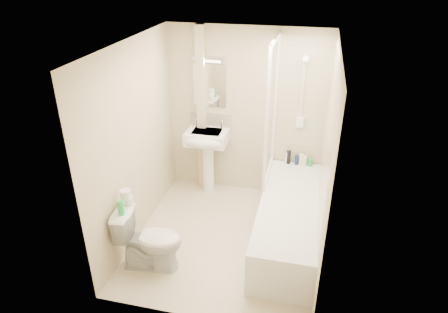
# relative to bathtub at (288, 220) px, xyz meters

# --- Properties ---
(floor) EXTENTS (2.50, 2.50, 0.00)m
(floor) POSITION_rel_bathtub_xyz_m (-0.75, -0.17, -0.29)
(floor) COLOR beige
(floor) RESTS_ON ground
(wall_back) EXTENTS (2.20, 0.02, 2.40)m
(wall_back) POSITION_rel_bathtub_xyz_m (-0.75, 1.08, 0.91)
(wall_back) COLOR beige
(wall_back) RESTS_ON ground
(wall_left) EXTENTS (0.02, 2.50, 2.40)m
(wall_left) POSITION_rel_bathtub_xyz_m (-1.85, -0.17, 0.91)
(wall_left) COLOR beige
(wall_left) RESTS_ON ground
(wall_right) EXTENTS (0.02, 2.50, 2.40)m
(wall_right) POSITION_rel_bathtub_xyz_m (0.35, -0.17, 0.91)
(wall_right) COLOR beige
(wall_right) RESTS_ON ground
(ceiling) EXTENTS (2.20, 2.50, 0.02)m
(ceiling) POSITION_rel_bathtub_xyz_m (-0.75, -0.17, 2.11)
(ceiling) COLOR white
(ceiling) RESTS_ON wall_back
(tile_back) EXTENTS (0.70, 0.01, 1.75)m
(tile_back) POSITION_rel_bathtub_xyz_m (0.00, 1.07, 1.14)
(tile_back) COLOR beige
(tile_back) RESTS_ON wall_back
(tile_right) EXTENTS (0.01, 2.10, 1.75)m
(tile_right) POSITION_rel_bathtub_xyz_m (0.34, 0.00, 1.14)
(tile_right) COLOR beige
(tile_right) RESTS_ON wall_right
(pipe_boxing) EXTENTS (0.12, 0.12, 2.40)m
(pipe_boxing) POSITION_rel_bathtub_xyz_m (-1.37, 1.02, 0.91)
(pipe_boxing) COLOR beige
(pipe_boxing) RESTS_ON ground
(splashback) EXTENTS (0.60, 0.02, 0.30)m
(splashback) POSITION_rel_bathtub_xyz_m (-1.26, 1.07, 0.74)
(splashback) COLOR beige
(splashback) RESTS_ON wall_back
(mirror) EXTENTS (0.46, 0.01, 0.60)m
(mirror) POSITION_rel_bathtub_xyz_m (-1.26, 1.07, 1.29)
(mirror) COLOR white
(mirror) RESTS_ON wall_back
(strip_light) EXTENTS (0.42, 0.07, 0.07)m
(strip_light) POSITION_rel_bathtub_xyz_m (-1.26, 1.05, 1.66)
(strip_light) COLOR silver
(strip_light) RESTS_ON wall_back
(bathtub) EXTENTS (0.70, 2.10, 0.55)m
(bathtub) POSITION_rel_bathtub_xyz_m (0.00, 0.00, 0.00)
(bathtub) COLOR white
(bathtub) RESTS_ON ground
(shower_screen) EXTENTS (0.04, 0.92, 1.80)m
(shower_screen) POSITION_rel_bathtub_xyz_m (-0.35, 0.63, 1.16)
(shower_screen) COLOR white
(shower_screen) RESTS_ON bathtub
(shower_fixture) EXTENTS (0.10, 0.16, 0.99)m
(shower_fixture) POSITION_rel_bathtub_xyz_m (-0.00, 1.02, 1.26)
(shower_fixture) COLOR white
(shower_fixture) RESTS_ON wall_back
(pedestal_sink) EXTENTS (0.58, 0.52, 1.11)m
(pedestal_sink) POSITION_rel_bathtub_xyz_m (-1.26, 0.84, 0.50)
(pedestal_sink) COLOR white
(pedestal_sink) RESTS_ON ground
(bottle_white_a) EXTENTS (0.05, 0.05, 0.17)m
(bottle_white_a) POSITION_rel_bathtub_xyz_m (-0.14, 0.99, 0.34)
(bottle_white_a) COLOR white
(bottle_white_a) RESTS_ON bathtub
(bottle_black_b) EXTENTS (0.06, 0.06, 0.19)m
(bottle_black_b) POSITION_rel_bathtub_xyz_m (-0.11, 0.99, 0.36)
(bottle_black_b) COLOR black
(bottle_black_b) RESTS_ON bathtub
(bottle_blue) EXTENTS (0.06, 0.06, 0.14)m
(bottle_blue) POSITION_rel_bathtub_xyz_m (0.00, 0.99, 0.33)
(bottle_blue) COLOR navy
(bottle_blue) RESTS_ON bathtub
(bottle_cream) EXTENTS (0.06, 0.06, 0.16)m
(bottle_cream) POSITION_rel_bathtub_xyz_m (0.07, 0.99, 0.34)
(bottle_cream) COLOR #F0E7B9
(bottle_cream) RESTS_ON bathtub
(bottle_white_b) EXTENTS (0.06, 0.06, 0.14)m
(bottle_white_b) POSITION_rel_bathtub_xyz_m (0.11, 0.99, 0.33)
(bottle_white_b) COLOR white
(bottle_white_b) RESTS_ON bathtub
(bottle_green) EXTENTS (0.06, 0.06, 0.10)m
(bottle_green) POSITION_rel_bathtub_xyz_m (0.19, 0.99, 0.31)
(bottle_green) COLOR green
(bottle_green) RESTS_ON bathtub
(toilet) EXTENTS (0.56, 0.81, 0.73)m
(toilet) POSITION_rel_bathtub_xyz_m (-1.47, -0.82, 0.08)
(toilet) COLOR white
(toilet) RESTS_ON ground
(toilet_roll_lower) EXTENTS (0.10, 0.10, 0.10)m
(toilet_roll_lower) POSITION_rel_bathtub_xyz_m (-1.72, -0.72, 0.49)
(toilet_roll_lower) COLOR white
(toilet_roll_lower) RESTS_ON toilet
(toilet_roll_upper) EXTENTS (0.12, 0.12, 0.10)m
(toilet_roll_upper) POSITION_rel_bathtub_xyz_m (-1.73, -0.75, 0.59)
(toilet_roll_upper) COLOR white
(toilet_roll_upper) RESTS_ON toilet_roll_lower
(green_bottle) EXTENTS (0.07, 0.07, 0.17)m
(green_bottle) POSITION_rel_bathtub_xyz_m (-1.72, -0.92, 0.53)
(green_bottle) COLOR green
(green_bottle) RESTS_ON toilet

